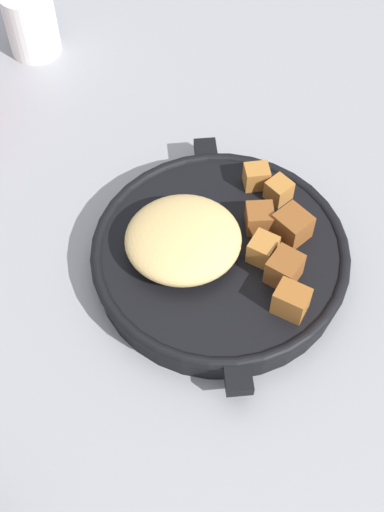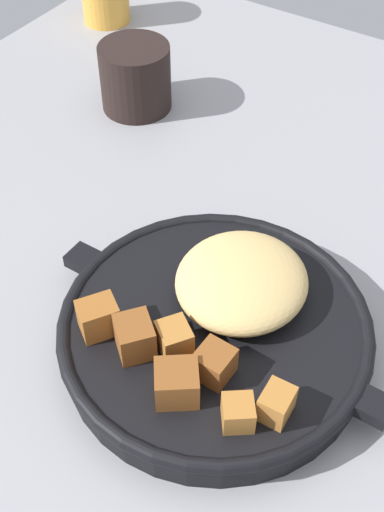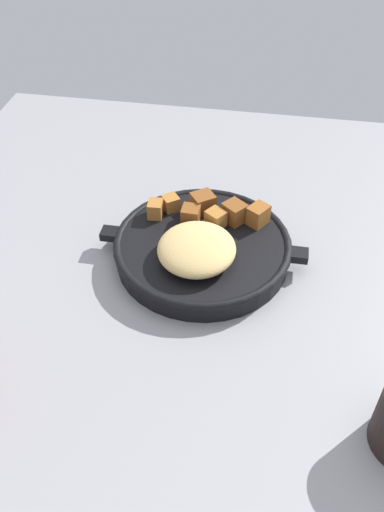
{
  "view_description": "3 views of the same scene",
  "coord_description": "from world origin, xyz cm",
  "views": [
    {
      "loc": [
        -36.39,
        1.23,
        57.52
      ],
      "look_at": [
        -1.49,
        -2.06,
        6.49
      ],
      "focal_mm": 47.59,
      "sensor_mm": 36.0,
      "label": 1
    },
    {
      "loc": [
        17.62,
        -33.81,
        46.03
      ],
      "look_at": [
        -2.69,
        -2.33,
        6.22
      ],
      "focal_mm": 47.04,
      "sensor_mm": 36.0,
      "label": 2
    },
    {
      "loc": [
        -7.16,
        52.94,
        54.49
      ],
      "look_at": [
        1.43,
        3.11,
        7.86
      ],
      "focal_mm": 38.39,
      "sensor_mm": 36.0,
      "label": 3
    }
  ],
  "objects": [
    {
      "name": "ground_plane",
      "position": [
        0.0,
        0.0,
        -1.2
      ],
      "size": [
        98.95,
        100.88,
        2.4
      ],
      "primitive_type": "cube",
      "color": "gray"
    },
    {
      "name": "coffee_mug_dark",
      "position": [
        -24.79,
        19.84,
        3.86
      ],
      "size": [
        8.22,
        8.22,
        7.71
      ],
      "primitive_type": "cylinder",
      "color": "black",
      "rests_on": "ground_plane"
    },
    {
      "name": "cast_iron_skillet",
      "position": [
        1.35,
        -4.85,
        2.47
      ],
      "size": [
        29.91,
        25.55,
        6.75
      ],
      "color": "black",
      "rests_on": "ground_plane"
    }
  ]
}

